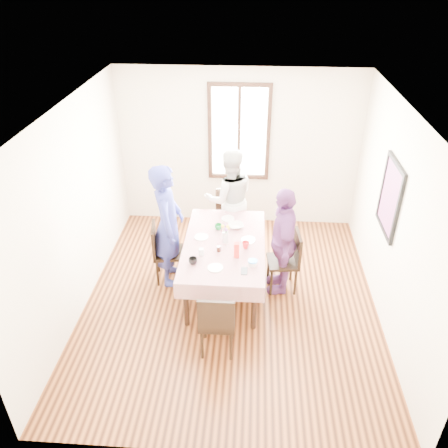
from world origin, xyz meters
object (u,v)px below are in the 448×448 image
(chair_right, at_px, (283,261))
(person_far, at_px, (229,199))
(dining_table, at_px, (224,266))
(person_left, at_px, (168,226))
(person_right, at_px, (283,241))
(chair_left, at_px, (169,252))
(chair_near, at_px, (217,320))
(chair_far, at_px, (229,219))

(chair_right, distance_m, person_far, 1.43)
(dining_table, bearing_deg, person_left, 168.56)
(chair_right, relative_size, person_right, 0.57)
(dining_table, distance_m, chair_left, 0.84)
(dining_table, xyz_separation_m, chair_right, (0.82, 0.05, 0.08))
(dining_table, distance_m, person_far, 1.25)
(chair_left, relative_size, chair_near, 1.00)
(chair_near, bearing_deg, person_right, 56.85)
(person_left, bearing_deg, dining_table, -106.83)
(person_far, distance_m, person_right, 1.37)
(chair_far, distance_m, chair_near, 2.37)
(chair_left, xyz_separation_m, chair_far, (0.82, 1.02, 0.00))
(dining_table, relative_size, chair_near, 1.90)
(dining_table, xyz_separation_m, chair_left, (-0.82, 0.16, 0.08))
(chair_left, bearing_deg, person_left, 80.94)
(chair_right, bearing_deg, chair_far, 29.64)
(person_far, height_order, person_right, person_far)
(chair_left, relative_size, person_right, 0.57)
(dining_table, distance_m, chair_right, 0.83)
(chair_left, relative_size, chair_right, 1.00)
(dining_table, bearing_deg, person_far, 90.00)
(chair_left, xyz_separation_m, person_left, (0.02, 0.00, 0.46))
(dining_table, height_order, chair_left, chair_left)
(person_right, bearing_deg, chair_far, -145.44)
(person_left, height_order, person_right, person_left)
(chair_right, bearing_deg, chair_left, 79.94)
(chair_far, bearing_deg, person_right, 117.06)
(person_left, xyz_separation_m, person_far, (0.80, 1.00, -0.08))
(dining_table, bearing_deg, chair_left, 168.85)
(person_far, bearing_deg, chair_right, 113.74)
(person_left, bearing_deg, chair_far, -43.33)
(chair_right, xyz_separation_m, person_left, (-1.62, 0.11, 0.46))
(dining_table, relative_size, person_far, 1.03)
(chair_right, relative_size, chair_near, 1.00)
(chair_far, relative_size, chair_near, 1.00)
(dining_table, bearing_deg, person_right, 3.86)
(chair_near, bearing_deg, dining_table, 89.64)
(chair_right, height_order, person_left, person_left)
(person_left, bearing_deg, person_far, -43.93)
(person_right, bearing_deg, dining_table, -86.79)
(chair_near, xyz_separation_m, person_right, (0.80, 1.24, 0.34))
(chair_left, relative_size, person_left, 0.50)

